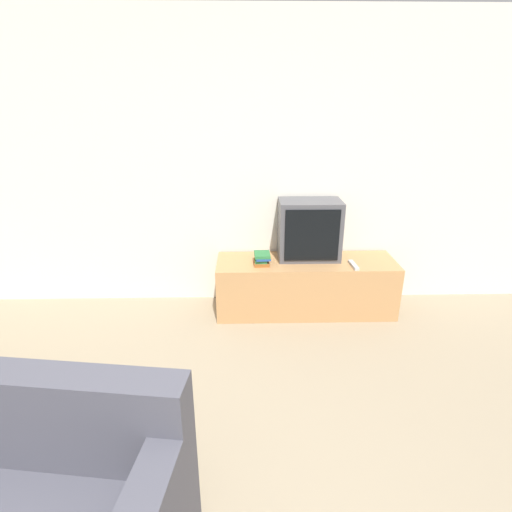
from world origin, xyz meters
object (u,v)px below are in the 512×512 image
object	(u,v)px
television	(309,230)
remote_on_stand	(354,265)
book_stack	(262,258)
tv_stand	(305,286)

from	to	relation	value
television	remote_on_stand	size ratio (longest dim) A/B	2.76
book_stack	remote_on_stand	xyz separation A→B (m)	(0.81, -0.07, -0.04)
television	book_stack	xyz separation A→B (m)	(-0.44, -0.16, -0.22)
remote_on_stand	tv_stand	bearing A→B (deg)	161.11
television	remote_on_stand	bearing A→B (deg)	-30.66
television	book_stack	distance (m)	0.51
tv_stand	remote_on_stand	world-z (taller)	remote_on_stand
tv_stand	television	world-z (taller)	television
tv_stand	book_stack	world-z (taller)	book_stack
tv_stand	book_stack	xyz separation A→B (m)	(-0.41, -0.07, 0.31)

